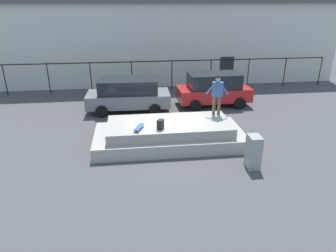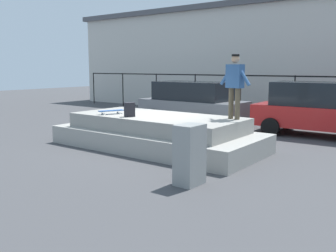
# 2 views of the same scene
# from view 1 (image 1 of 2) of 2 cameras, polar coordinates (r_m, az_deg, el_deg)

# --- Properties ---
(ground_plane) EXTENTS (60.00, 60.00, 0.00)m
(ground_plane) POSITION_cam_1_polar(r_m,az_deg,el_deg) (13.52, -0.21, -2.90)
(ground_plane) COLOR #424244
(concrete_ledge) EXTENTS (6.30, 2.82, 0.98)m
(concrete_ledge) POSITION_cam_1_polar(r_m,az_deg,el_deg) (13.18, 0.21, -1.47)
(concrete_ledge) COLOR #9E9B93
(concrete_ledge) RESTS_ON ground_plane
(skateboarder) EXTENTS (1.01, 0.32, 1.76)m
(skateboarder) POSITION_cam_1_polar(r_m,az_deg,el_deg) (13.69, 9.07, 6.12)
(skateboarder) COLOR brown
(skateboarder) RESTS_ON concrete_ledge
(skateboard) EXTENTS (0.47, 0.80, 0.12)m
(skateboard) POSITION_cam_1_polar(r_m,az_deg,el_deg) (12.28, -5.35, -0.20)
(skateboard) COLOR #264C8C
(skateboard) RESTS_ON concrete_ledge
(backpack) EXTENTS (0.31, 0.34, 0.41)m
(backpack) POSITION_cam_1_polar(r_m,az_deg,el_deg) (12.21, -1.40, 0.28)
(backpack) COLOR black
(backpack) RESTS_ON concrete_ledge
(car_grey_hatchback_near) EXTENTS (4.54, 2.21, 1.79)m
(car_grey_hatchback_near) POSITION_cam_1_polar(r_m,az_deg,el_deg) (17.15, -7.34, 5.84)
(car_grey_hatchback_near) COLOR slate
(car_grey_hatchback_near) RESTS_ON ground_plane
(car_red_hatchback_mid) EXTENTS (4.21, 2.17, 1.88)m
(car_red_hatchback_mid) POSITION_cam_1_polar(r_m,az_deg,el_deg) (18.14, 8.42, 6.81)
(car_red_hatchback_mid) COLOR #B21E1E
(car_red_hatchback_mid) RESTS_ON ground_plane
(utility_box) EXTENTS (0.45, 0.61, 1.25)m
(utility_box) POSITION_cam_1_polar(r_m,az_deg,el_deg) (11.69, 15.47, -4.62)
(utility_box) COLOR gray
(utility_box) RESTS_ON ground_plane
(fence_row) EXTENTS (24.06, 0.06, 2.03)m
(fence_row) POSITION_cam_1_polar(r_m,az_deg,el_deg) (20.82, -2.98, 10.34)
(fence_row) COLOR black
(fence_row) RESTS_ON ground_plane
(warehouse_building) EXTENTS (27.76, 8.48, 5.80)m
(warehouse_building) POSITION_cam_1_polar(r_m,az_deg,el_deg) (25.61, -3.95, 15.90)
(warehouse_building) COLOR beige
(warehouse_building) RESTS_ON ground_plane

